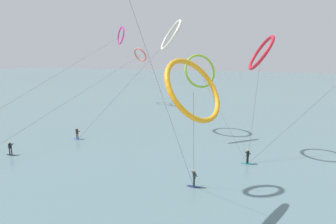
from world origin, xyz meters
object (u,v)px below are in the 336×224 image
surfer_cobalt (77,134)px  kite_crimson (261,53)px  surfer_navy (194,179)px  kite_lime (200,71)px  surfer_charcoal (10,149)px  kite_ivory (171,35)px  surfer_teal (248,157)px  kite_coral (140,55)px  kite_amber (194,90)px  kite_magenta (121,36)px

surfer_cobalt → kite_crimson: (24.41, 3.70, 11.47)m
surfer_navy → surfer_cobalt: size_ratio=1.00×
surfer_navy → kite_lime: 17.84m
surfer_charcoal → kite_ivory: size_ratio=0.10×
surfer_teal → kite_ivory: 22.30m
surfer_cobalt → surfer_charcoal: bearing=-101.5°
surfer_charcoal → kite_lime: kite_lime is taller
kite_coral → kite_ivory: 24.11m
surfer_cobalt → kite_crimson: size_ratio=0.12×
kite_lime → surfer_cobalt: bearing=156.8°
surfer_teal → kite_amber: size_ratio=0.14×
kite_crimson → kite_lime: 8.82m
kite_magenta → surfer_charcoal: bearing=-37.9°
kite_ivory → surfer_cobalt: bearing=-81.2°
surfer_teal → kite_crimson: (0.52, 4.84, 11.47)m
surfer_navy → kite_coral: bearing=-174.5°
surfer_teal → kite_lime: bearing=-114.3°
kite_crimson → kite_ivory: size_ratio=0.83×
kite_amber → kite_ivory: size_ratio=0.68×
kite_crimson → surfer_teal: bearing=-22.7°
surfer_teal → surfer_cobalt: bearing=-72.2°
kite_crimson → kite_coral: bearing=-148.5°
kite_crimson → kite_magenta: 43.96m
kite_ivory → surfer_teal: bearing=15.5°
kite_amber → kite_crimson: (3.88, 16.10, 2.71)m
kite_crimson → kite_magenta: size_ratio=0.27×
surfer_cobalt → kite_lime: bearing=32.1°
surfer_navy → surfer_cobalt: same height
surfer_cobalt → kite_lime: size_ratio=0.14×
surfer_charcoal → kite_coral: bearing=-4.0°
kite_amber → kite_lime: 19.20m
surfer_teal → kite_coral: (-27.66, 30.15, 11.20)m
surfer_charcoal → kite_amber: kite_amber is taller
surfer_cobalt → kite_amber: (20.53, -12.40, 8.76)m
surfer_teal → kite_crimson: 12.46m
kite_amber → surfer_navy: bearing=34.7°
surfer_charcoal → kite_coral: size_ratio=0.03×
kite_crimson → kite_lime: bearing=-124.7°
surfer_navy → kite_amber: bearing=-14.4°
kite_amber → kite_lime: size_ratio=0.98×
surfer_teal → surfer_charcoal: bearing=-54.9°
kite_crimson → kite_lime: (-8.05, 2.64, -2.45)m
surfer_navy → kite_amber: size_ratio=0.14×
surfer_navy → kite_lime: (-3.37, 15.02, 9.02)m
kite_crimson → kite_ivory: bearing=-131.4°
surfer_charcoal → surfer_navy: (23.14, -0.44, 0.00)m
kite_amber → surfer_cobalt: bearing=81.6°
surfer_navy → kite_crimson: (4.67, 12.38, 11.47)m
surfer_teal → surfer_cobalt: 23.92m
kite_magenta → kite_crimson: bearing=4.3°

